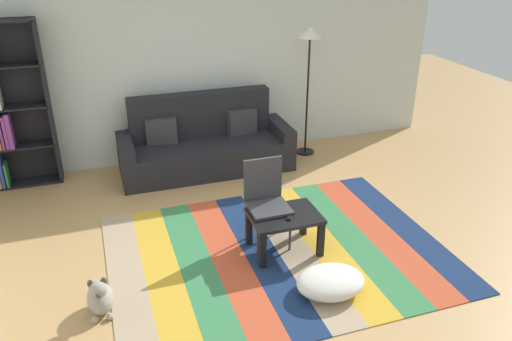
# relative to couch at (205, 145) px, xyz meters

# --- Properties ---
(ground_plane) EXTENTS (14.00, 14.00, 0.00)m
(ground_plane) POSITION_rel_couch_xyz_m (0.17, -2.02, -0.34)
(ground_plane) COLOR tan
(back_wall) EXTENTS (6.80, 0.10, 2.70)m
(back_wall) POSITION_rel_couch_xyz_m (0.17, 0.53, 1.01)
(back_wall) COLOR silver
(back_wall) RESTS_ON ground_plane
(rug) EXTENTS (3.31, 2.50, 0.01)m
(rug) POSITION_rel_couch_xyz_m (0.22, -2.19, -0.33)
(rug) COLOR tan
(rug) RESTS_ON ground_plane
(couch) EXTENTS (2.26, 0.80, 1.00)m
(couch) POSITION_rel_couch_xyz_m (0.00, 0.00, 0.00)
(couch) COLOR black
(couch) RESTS_ON ground_plane
(bookshelf) EXTENTS (0.90, 0.28, 2.04)m
(bookshelf) POSITION_rel_couch_xyz_m (-2.41, 0.28, 0.69)
(bookshelf) COLOR black
(bookshelf) RESTS_ON ground_plane
(coffee_table) EXTENTS (0.68, 0.50, 0.41)m
(coffee_table) POSITION_rel_couch_xyz_m (0.29, -2.17, 0.00)
(coffee_table) COLOR black
(coffee_table) RESTS_ON rug
(pouf) EXTENTS (0.63, 0.49, 0.21)m
(pouf) POSITION_rel_couch_xyz_m (0.44, -2.92, -0.22)
(pouf) COLOR white
(pouf) RESTS_ON rug
(dog) EXTENTS (0.22, 0.35, 0.40)m
(dog) POSITION_rel_couch_xyz_m (-1.52, -2.54, -0.18)
(dog) COLOR #9E998E
(dog) RESTS_ON ground_plane
(standing_lamp) EXTENTS (0.32, 0.32, 1.80)m
(standing_lamp) POSITION_rel_couch_xyz_m (1.49, 0.06, 1.16)
(standing_lamp) COLOR black
(standing_lamp) RESTS_ON ground_plane
(tv_remote) EXTENTS (0.12, 0.15, 0.02)m
(tv_remote) POSITION_rel_couch_xyz_m (0.32, -2.23, 0.09)
(tv_remote) COLOR black
(tv_remote) RESTS_ON coffee_table
(folding_chair) EXTENTS (0.40, 0.40, 0.90)m
(folding_chair) POSITION_rel_couch_xyz_m (0.17, -1.94, 0.20)
(folding_chair) COLOR #38383D
(folding_chair) RESTS_ON ground_plane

